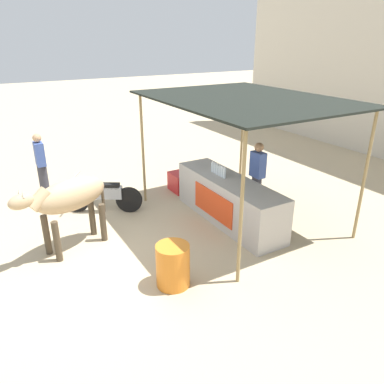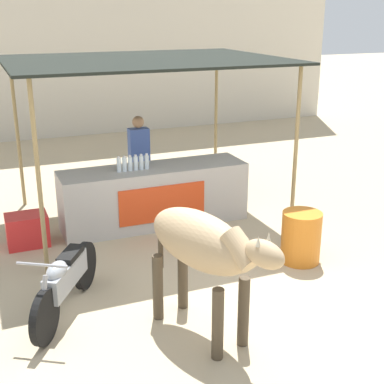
# 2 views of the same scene
# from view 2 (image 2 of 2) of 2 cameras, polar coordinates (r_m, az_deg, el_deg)

# --- Properties ---
(ground_plane) EXTENTS (60.00, 60.00, 0.00)m
(ground_plane) POSITION_cam_2_polar(r_m,az_deg,el_deg) (6.99, 1.85, -9.65)
(ground_plane) COLOR tan
(building_wall_far) EXTENTS (16.00, 0.50, 6.99)m
(building_wall_far) POSITION_cam_2_polar(r_m,az_deg,el_deg) (15.19, -13.45, 19.00)
(building_wall_far) COLOR beige
(building_wall_far) RESTS_ON ground
(stall_counter) EXTENTS (3.00, 0.82, 0.96)m
(stall_counter) POSITION_cam_2_polar(r_m,az_deg,el_deg) (8.67, -4.04, -0.39)
(stall_counter) COLOR #B2ADA8
(stall_counter) RESTS_ON ground
(stall_awning) EXTENTS (4.20, 3.20, 2.62)m
(stall_awning) POSITION_cam_2_polar(r_m,az_deg,el_deg) (8.52, -5.03, 13.30)
(stall_awning) COLOR black
(stall_awning) RESTS_ON ground
(water_bottle_row) EXTENTS (0.52, 0.07, 0.25)m
(water_bottle_row) POSITION_cam_2_polar(r_m,az_deg,el_deg) (8.36, -6.31, 3.06)
(water_bottle_row) COLOR silver
(water_bottle_row) RESTS_ON stall_counter
(vendor_behind_counter) EXTENTS (0.34, 0.22, 1.65)m
(vendor_behind_counter) POSITION_cam_2_polar(r_m,az_deg,el_deg) (9.25, -5.63, 3.19)
(vendor_behind_counter) COLOR #383842
(vendor_behind_counter) RESTS_ON ground
(cooler_box) EXTENTS (0.60, 0.44, 0.48)m
(cooler_box) POSITION_cam_2_polar(r_m,az_deg,el_deg) (8.31, -17.16, -3.90)
(cooler_box) COLOR red
(cooler_box) RESTS_ON ground
(water_barrel) EXTENTS (0.54, 0.54, 0.72)m
(water_barrel) POSITION_cam_2_polar(r_m,az_deg,el_deg) (7.55, 11.55, -4.74)
(water_barrel) COLOR orange
(water_barrel) RESTS_ON ground
(cow) EXTENTS (0.93, 1.84, 1.44)m
(cow) POSITION_cam_2_polar(r_m,az_deg,el_deg) (5.52, 1.21, -5.80)
(cow) COLOR tan
(cow) RESTS_ON ground
(motorcycle_parked) EXTENTS (1.04, 1.57, 0.90)m
(motorcycle_parked) POSITION_cam_2_polar(r_m,az_deg,el_deg) (6.31, -13.36, -9.11)
(motorcycle_parked) COLOR black
(motorcycle_parked) RESTS_ON ground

